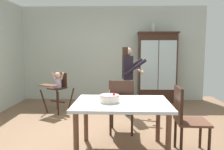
% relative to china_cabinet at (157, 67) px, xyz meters
% --- Properties ---
extents(ground_plane, '(6.24, 6.24, 0.00)m').
position_rel_china_cabinet_xyz_m(ground_plane, '(-1.26, -2.37, -0.98)').
color(ground_plane, brown).
extents(wall_back, '(5.32, 0.06, 2.70)m').
position_rel_china_cabinet_xyz_m(wall_back, '(-1.26, 0.26, 0.37)').
color(wall_back, beige).
rests_on(wall_back, ground_plane).
extents(china_cabinet, '(1.10, 0.48, 1.95)m').
position_rel_china_cabinet_xyz_m(china_cabinet, '(0.00, 0.00, 0.00)').
color(china_cabinet, '#382116').
rests_on(china_cabinet, ground_plane).
extents(ceramic_vase, '(0.13, 0.13, 0.27)m').
position_rel_china_cabinet_xyz_m(ceramic_vase, '(-0.13, 0.00, 1.09)').
color(ceramic_vase, '#B2B7B2').
rests_on(ceramic_vase, china_cabinet).
extents(high_chair_with_toddler, '(0.77, 0.83, 0.95)m').
position_rel_china_cabinet_xyz_m(high_chair_with_toddler, '(-2.51, -1.14, -0.33)').
color(high_chair_with_toddler, '#382116').
rests_on(high_chair_with_toddler, ground_plane).
extents(adult_person, '(0.54, 0.52, 1.53)m').
position_rel_china_cabinet_xyz_m(adult_person, '(-0.87, -1.31, -0.01)').
color(adult_person, '#3D4C6B').
rests_on(adult_person, ground_plane).
extents(dining_table, '(1.36, 1.00, 0.74)m').
position_rel_china_cabinet_xyz_m(dining_table, '(-1.03, -3.20, -0.34)').
color(dining_table, silver).
rests_on(dining_table, ground_plane).
extents(birthday_cake, '(0.28, 0.28, 0.19)m').
position_rel_china_cabinet_xyz_m(birthday_cake, '(-1.21, -3.22, -0.19)').
color(birthday_cake, beige).
rests_on(birthday_cake, dining_table).
extents(dining_chair_far_side, '(0.46, 0.46, 0.96)m').
position_rel_china_cabinet_xyz_m(dining_chair_far_side, '(-1.03, -2.49, -0.43)').
color(dining_chair_far_side, '#382116').
rests_on(dining_chair_far_side, ground_plane).
extents(dining_chair_right_end, '(0.45, 0.45, 0.96)m').
position_rel_china_cabinet_xyz_m(dining_chair_right_end, '(-0.14, -3.21, -0.43)').
color(dining_chair_right_end, '#382116').
rests_on(dining_chair_right_end, ground_plane).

